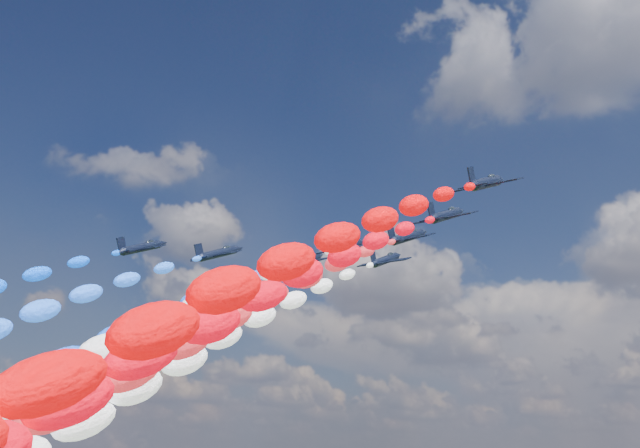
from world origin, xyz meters
The scene contains 14 objects.
jet_0 centered at (-29.55, -7.37, 107.33)m, with size 9.84×13.19×2.91m, color black, non-canonical shape.
jet_1 centered at (-21.41, 3.20, 107.33)m, with size 9.84×13.19×2.91m, color black, non-canonical shape.
jet_2 centered at (-11.68, 15.82, 107.33)m, with size 9.84×13.19×2.91m, color black, non-canonical shape.
trail_2 centered at (-11.68, -38.69, 79.86)m, with size 5.51×104.07×56.47m, color blue, non-canonical shape.
jet_3 centered at (-0.24, 12.19, 107.33)m, with size 9.84×13.19×2.91m, color black, non-canonical shape.
trail_3 centered at (-0.24, -42.31, 79.86)m, with size 5.51×104.07×56.47m, color white, non-canonical shape.
jet_4 centered at (0.34, 24.21, 107.33)m, with size 9.84×13.19×2.91m, color black, non-canonical shape.
trail_4 centered at (0.34, -30.30, 79.86)m, with size 5.51×104.07×56.47m, color white, non-canonical shape.
jet_5 centered at (11.22, 12.86, 107.33)m, with size 9.84×13.19×2.91m, color black, non-canonical shape.
trail_5 centered at (11.22, -41.64, 79.86)m, with size 5.51×104.07×56.47m, color red, non-canonical shape.
jet_6 centered at (21.92, 5.50, 107.33)m, with size 9.84×13.19×2.91m, color black, non-canonical shape.
trail_6 centered at (21.92, -49.00, 79.86)m, with size 5.51×104.07×56.47m, color #F50315, non-canonical shape.
jet_7 centered at (32.92, -4.69, 107.33)m, with size 9.84×13.19×2.91m, color black, non-canonical shape.
trail_7 centered at (32.92, -59.19, 79.86)m, with size 5.51×104.07×56.47m, color #E70507, non-canonical shape.
Camera 1 is at (74.05, -101.66, 71.30)m, focal length 46.27 mm.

